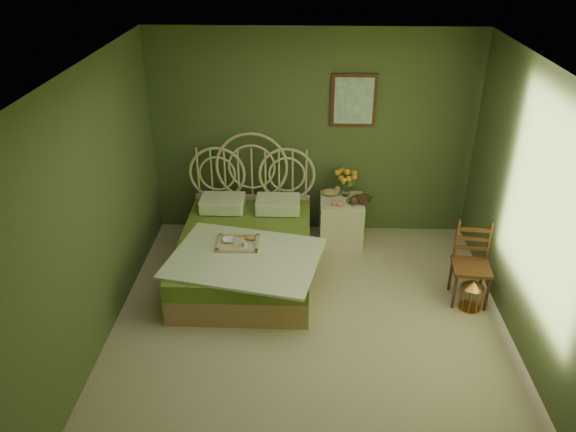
{
  "coord_description": "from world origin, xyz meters",
  "views": [
    {
      "loc": [
        -0.06,
        -4.35,
        3.68
      ],
      "look_at": [
        -0.25,
        1.0,
        0.83
      ],
      "focal_mm": 35.0,
      "sensor_mm": 36.0,
      "label": 1
    }
  ],
  "objects_px": {
    "bed": "(246,249)",
    "nightstand": "(342,215)",
    "chair": "(471,258)",
    "birdcage": "(471,294)"
  },
  "relations": [
    {
      "from": "bed",
      "to": "nightstand",
      "type": "bearing_deg",
      "value": 33.84
    },
    {
      "from": "bed",
      "to": "nightstand",
      "type": "xyz_separation_m",
      "value": [
        1.14,
        0.76,
        0.06
      ]
    },
    {
      "from": "bed",
      "to": "birdcage",
      "type": "relative_size",
      "value": 6.19
    },
    {
      "from": "bed",
      "to": "birdcage",
      "type": "height_order",
      "value": "bed"
    },
    {
      "from": "chair",
      "to": "birdcage",
      "type": "bearing_deg",
      "value": -84.34
    },
    {
      "from": "nightstand",
      "to": "birdcage",
      "type": "bearing_deg",
      "value": -46.47
    },
    {
      "from": "nightstand",
      "to": "chair",
      "type": "relative_size",
      "value": 1.15
    },
    {
      "from": "nightstand",
      "to": "chair",
      "type": "xyz_separation_m",
      "value": [
        1.3,
        -1.16,
        0.13
      ]
    },
    {
      "from": "nightstand",
      "to": "chair",
      "type": "distance_m",
      "value": 1.75
    },
    {
      "from": "nightstand",
      "to": "birdcage",
      "type": "xyz_separation_m",
      "value": [
        1.3,
        -1.37,
        -0.19
      ]
    }
  ]
}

